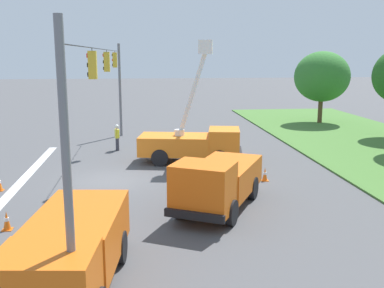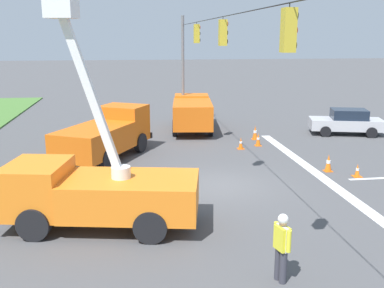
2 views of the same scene
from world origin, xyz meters
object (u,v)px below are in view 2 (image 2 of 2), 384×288
(traffic_cone_foreground_right, at_px, (241,143))
(road_worker, at_px, (282,244))
(traffic_cone_mid_left, at_px, (258,140))
(utility_truck_support_far, at_px, (192,112))
(utility_truck_support_near, at_px, (107,134))
(traffic_cone_mid_right, at_px, (255,133))
(traffic_cone_near_bucket, at_px, (328,163))
(utility_truck_bucket_lift, at_px, (95,187))
(sedan_silver, at_px, (347,122))
(traffic_cone_lane_edge_a, at_px, (24,178))
(traffic_cone_foreground_left, at_px, (357,171))

(traffic_cone_foreground_right, bearing_deg, road_worker, 170.34)
(traffic_cone_mid_left, bearing_deg, utility_truck_support_far, 33.14)
(utility_truck_support_near, bearing_deg, traffic_cone_mid_right, -70.63)
(utility_truck_support_far, height_order, traffic_cone_near_bucket, utility_truck_support_far)
(road_worker, distance_m, traffic_cone_mid_right, 15.71)
(utility_truck_bucket_lift, bearing_deg, utility_truck_support_far, -19.19)
(sedan_silver, xyz_separation_m, traffic_cone_foreground_right, (-2.74, 7.32, -0.48))
(utility_truck_support_far, distance_m, sedan_silver, 9.57)
(traffic_cone_lane_edge_a, bearing_deg, traffic_cone_foreground_right, -64.71)
(traffic_cone_foreground_left, xyz_separation_m, traffic_cone_near_bucket, (0.94, 0.89, 0.12))
(road_worker, xyz_separation_m, traffic_cone_mid_left, (13.73, -3.36, -0.64))
(traffic_cone_foreground_left, distance_m, traffic_cone_foreground_right, 6.65)
(utility_truck_support_near, xyz_separation_m, traffic_cone_lane_edge_a, (-3.95, 3.14, -0.86))
(road_worker, distance_m, traffic_cone_foreground_left, 9.81)
(utility_truck_support_near, bearing_deg, traffic_cone_near_bucket, -110.49)
(road_worker, distance_m, traffic_cone_foreground_right, 13.39)
(traffic_cone_foreground_left, bearing_deg, traffic_cone_mid_right, 17.66)
(utility_truck_support_near, height_order, road_worker, utility_truck_support_near)
(utility_truck_bucket_lift, xyz_separation_m, utility_truck_support_far, (14.43, -5.02, -0.12))
(utility_truck_bucket_lift, relative_size, road_worker, 4.06)
(sedan_silver, distance_m, traffic_cone_lane_edge_a, 19.01)
(utility_truck_bucket_lift, distance_m, utility_truck_support_far, 15.28)
(traffic_cone_foreground_right, xyz_separation_m, traffic_cone_near_bucket, (-4.54, -2.89, 0.08))
(utility_truck_bucket_lift, distance_m, traffic_cone_foreground_left, 11.41)
(sedan_silver, bearing_deg, traffic_cone_foreground_left, 156.73)
(utility_truck_support_near, bearing_deg, traffic_cone_foreground_right, -83.16)
(traffic_cone_near_bucket, bearing_deg, utility_truck_support_near, 69.51)
(traffic_cone_foreground_right, relative_size, traffic_cone_mid_left, 0.89)
(traffic_cone_mid_right, relative_size, traffic_cone_near_bucket, 1.05)
(utility_truck_bucket_lift, height_order, utility_truck_support_near, utility_truck_bucket_lift)
(road_worker, bearing_deg, utility_truck_bucket_lift, 49.91)
(utility_truck_support_far, distance_m, traffic_cone_foreground_left, 12.14)
(traffic_cone_foreground_left, bearing_deg, traffic_cone_near_bucket, 43.55)
(traffic_cone_foreground_right, xyz_separation_m, traffic_cone_mid_left, (0.55, -1.12, 0.05))
(road_worker, relative_size, traffic_cone_mid_left, 2.45)
(utility_truck_support_far, bearing_deg, traffic_cone_foreground_left, -151.89)
(utility_truck_bucket_lift, xyz_separation_m, traffic_cone_mid_left, (9.77, -8.06, -0.96))
(utility_truck_bucket_lift, bearing_deg, traffic_cone_mid_left, -39.52)
(traffic_cone_mid_left, bearing_deg, road_worker, 166.25)
(sedan_silver, bearing_deg, utility_truck_support_near, 104.04)
(traffic_cone_mid_left, bearing_deg, traffic_cone_mid_right, -9.26)
(utility_truck_bucket_lift, relative_size, traffic_cone_near_bucket, 9.20)
(traffic_cone_foreground_right, height_order, traffic_cone_mid_right, traffic_cone_mid_right)
(traffic_cone_near_bucket, relative_size, traffic_cone_lane_edge_a, 1.12)
(road_worker, xyz_separation_m, traffic_cone_near_bucket, (8.64, -5.13, -0.61))
(traffic_cone_foreground_right, distance_m, traffic_cone_mid_left, 1.25)
(sedan_silver, xyz_separation_m, traffic_cone_mid_left, (-2.19, 6.20, -0.43))
(utility_truck_bucket_lift, relative_size, traffic_cone_foreground_left, 12.37)
(traffic_cone_mid_left, xyz_separation_m, traffic_cone_lane_edge_a, (-5.34, 11.25, -0.01))
(utility_truck_support_near, relative_size, traffic_cone_lane_edge_a, 9.24)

